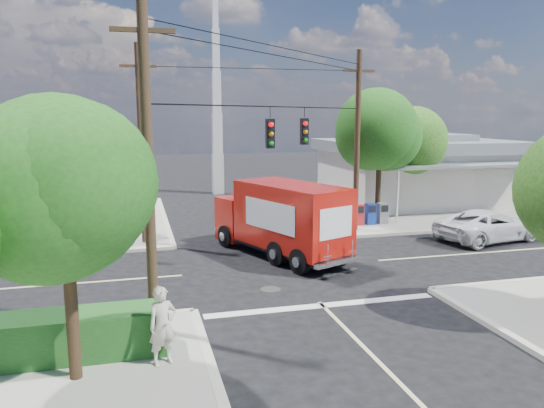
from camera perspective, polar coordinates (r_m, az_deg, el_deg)
name	(u,v)px	position (r m, az deg, el deg)	size (l,w,h in m)	color
ground	(285,268)	(20.90, 1.39, -6.86)	(120.00, 120.00, 0.00)	black
sidewalk_ne	(402,207)	(34.82, 13.77, -0.31)	(14.12, 14.12, 0.14)	#A29C92
sidewalk_nw	(34,225)	(31.16, -24.21, -2.05)	(14.12, 14.12, 0.14)	#A29C92
road_markings	(296,279)	(19.55, 2.60, -8.03)	(32.00, 32.00, 0.01)	beige
building_ne	(417,170)	(36.24, 15.36, 3.60)	(11.80, 10.20, 4.50)	beige
building_nw	(14,182)	(32.58, -25.96, 2.14)	(10.80, 10.20, 4.30)	beige
radio_tower	(217,118)	(39.71, -5.94, 9.20)	(0.80, 0.80, 17.00)	silver
tree_sw_front	(64,192)	(11.91, -21.46, 1.20)	(3.88, 3.78, 6.03)	#422D1C
tree_ne_front	(380,136)	(28.99, 11.58, 7.16)	(4.21, 4.14, 6.66)	#422D1C
tree_ne_back	(404,144)	(32.16, 14.00, 6.26)	(3.77, 3.66, 5.82)	#422D1C
palm_nw_front	(90,133)	(26.84, -18.95, 7.23)	(3.01, 3.08, 5.59)	#422D1C
palm_nw_back	(51,140)	(28.55, -22.72, 6.38)	(3.01, 3.08, 5.19)	#422D1C
utility_poles	(236,146)	(21.27, -3.89, 6.23)	(12.00, 10.68, 9.00)	#473321
picket_fence	(49,326)	(14.81, -22.87, -11.96)	(5.94, 0.06, 1.00)	silver
hedge_sw	(35,339)	(14.10, -24.16, -13.11)	(6.20, 1.20, 1.10)	#1C471B
vending_boxes	(370,214)	(28.64, 10.52, -1.06)	(1.90, 0.50, 1.10)	#B02021
delivery_truck	(281,219)	(22.19, 1.01, -1.63)	(4.71, 7.50, 3.14)	black
parked_car	(489,225)	(27.10, 22.28, -2.13)	(2.45, 5.30, 1.47)	silver
pedestrian	(163,326)	(12.92, -11.68, -12.69)	(0.69, 0.45, 1.88)	beige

